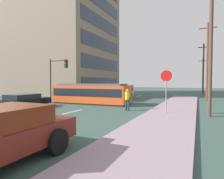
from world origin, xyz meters
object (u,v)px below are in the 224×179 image
(streetcar_tram, at_px, (91,93))
(pedestrian_crossing, at_px, (127,98))
(city_bus, at_px, (117,91))
(utility_pole_mid, at_px, (207,61))
(parked_sedan_mid, at_px, (24,101))
(stop_sign, at_px, (166,82))
(traffic_light_mast, at_px, (57,72))
(utility_pole_distant, at_px, (203,74))
(utility_pole_far, at_px, (203,68))
(utility_pole_near, at_px, (211,45))

(streetcar_tram, height_order, pedestrian_crossing, streetcar_tram)
(city_bus, distance_m, utility_pole_mid, 11.09)
(parked_sedan_mid, height_order, stop_sign, stop_sign)
(parked_sedan_mid, bearing_deg, city_bus, 68.28)
(traffic_light_mast, bearing_deg, parked_sedan_mid, -93.00)
(streetcar_tram, relative_size, utility_pole_distant, 1.07)
(stop_sign, relative_size, utility_pole_distant, 0.39)
(city_bus, bearing_deg, utility_pole_far, 52.97)
(streetcar_tram, bearing_deg, utility_pole_far, 60.47)
(parked_sedan_mid, bearing_deg, utility_pole_far, 59.12)
(pedestrian_crossing, bearing_deg, utility_pole_distant, 79.66)
(traffic_light_mast, relative_size, utility_pole_near, 0.53)
(utility_pole_distant, bearing_deg, traffic_light_mast, -115.02)
(utility_pole_distant, bearing_deg, stop_sign, -94.98)
(traffic_light_mast, height_order, utility_pole_far, utility_pole_far)
(stop_sign, bearing_deg, utility_pole_far, 83.01)
(utility_pole_far, bearing_deg, parked_sedan_mid, -120.88)
(stop_sign, bearing_deg, utility_pole_near, 7.16)
(utility_pole_mid, bearing_deg, traffic_light_mast, -148.57)
(pedestrian_crossing, relative_size, utility_pole_near, 0.19)
(streetcar_tram, height_order, utility_pole_distant, utility_pole_distant)
(pedestrian_crossing, xyz_separation_m, traffic_light_mast, (-8.35, 1.63, 2.28))
(parked_sedan_mid, xyz_separation_m, utility_pole_far, (14.27, 23.87, 3.88))
(parked_sedan_mid, height_order, utility_pole_far, utility_pole_far)
(city_bus, distance_m, parked_sedan_mid, 11.29)
(city_bus, bearing_deg, parked_sedan_mid, -111.72)
(streetcar_tram, xyz_separation_m, parked_sedan_mid, (-3.64, -5.09, -0.43))
(stop_sign, bearing_deg, streetcar_tram, 157.19)
(streetcar_tram, height_order, utility_pole_near, utility_pole_near)
(pedestrian_crossing, height_order, utility_pole_mid, utility_pole_mid)
(parked_sedan_mid, xyz_separation_m, utility_pole_near, (14.21, 2.09, 3.92))
(city_bus, relative_size, parked_sedan_mid, 1.29)
(pedestrian_crossing, relative_size, utility_pole_far, 0.19)
(parked_sedan_mid, xyz_separation_m, stop_sign, (11.56, 1.76, 1.57))
(streetcar_tram, distance_m, pedestrian_crossing, 5.64)
(stop_sign, xyz_separation_m, utility_pole_mid, (2.87, 10.90, 2.45))
(parked_sedan_mid, distance_m, stop_sign, 11.80)
(pedestrian_crossing, height_order, utility_pole_near, utility_pole_near)
(streetcar_tram, height_order, utility_pole_far, utility_pole_far)
(utility_pole_distant, bearing_deg, utility_pole_mid, -89.91)
(utility_pole_distant, bearing_deg, utility_pole_near, -90.34)
(stop_sign, xyz_separation_m, utility_pole_near, (2.65, 0.33, 2.36))
(streetcar_tram, distance_m, city_bus, 5.42)
(utility_pole_near, relative_size, utility_pole_far, 1.01)
(utility_pole_near, height_order, utility_pole_distant, utility_pole_near)
(city_bus, bearing_deg, traffic_light_mast, -121.34)
(streetcar_tram, distance_m, utility_pole_mid, 13.67)
(stop_sign, xyz_separation_m, traffic_light_mast, (-11.36, 2.21, 1.03))
(utility_pole_mid, bearing_deg, utility_pole_far, 90.83)
(city_bus, height_order, utility_pole_near, utility_pole_near)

